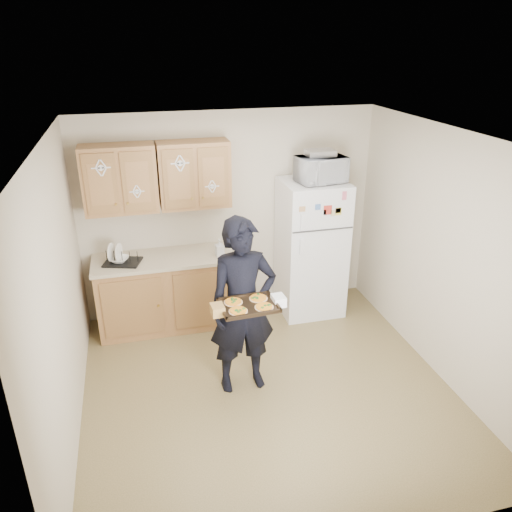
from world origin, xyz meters
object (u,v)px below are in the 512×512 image
(refrigerator, at_px, (311,248))
(baking_tray, at_px, (249,306))
(person, at_px, (243,307))
(dish_rack, at_px, (122,257))
(microwave, at_px, (321,169))

(refrigerator, height_order, baking_tray, refrigerator)
(person, distance_m, dish_rack, 1.71)
(refrigerator, xyz_separation_m, dish_rack, (-2.27, 0.01, 0.13))
(microwave, xyz_separation_m, dish_rack, (-2.32, 0.06, -0.87))
(person, bearing_deg, refrigerator, 45.13)
(baking_tray, xyz_separation_m, microwave, (1.24, 1.55, 0.78))
(person, xyz_separation_m, microwave, (1.22, 1.25, 0.96))
(baking_tray, bearing_deg, microwave, 48.38)
(refrigerator, distance_m, person, 1.75)
(refrigerator, bearing_deg, person, -131.83)
(dish_rack, bearing_deg, baking_tray, -56.02)
(person, relative_size, dish_rack, 4.54)
(baking_tray, height_order, dish_rack, baking_tray)
(microwave, relative_size, dish_rack, 1.38)
(person, relative_size, baking_tray, 3.56)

